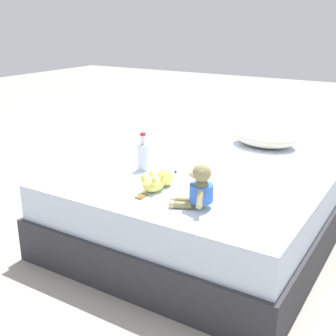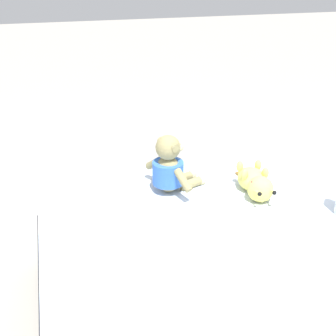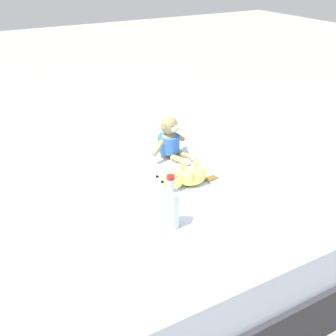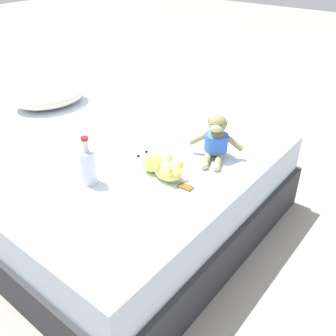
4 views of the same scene
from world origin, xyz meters
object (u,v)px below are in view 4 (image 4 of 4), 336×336
Objects in this scene: pillow at (49,94)px; plush_monkey at (216,140)px; bed at (101,175)px; glass_bottle at (88,166)px; plush_yellow_creature at (161,167)px.

pillow is 1.27m from plush_monkey.
glass_bottle is (-0.31, -0.30, 0.33)m from bed.
pillow is 2.06× the size of plush_monkey.
bed is 7.79× the size of glass_bottle.
plush_monkey is at bearing -18.40° from plush_yellow_creature.
pillow is 1.04m from glass_bottle.
bed is at bearing 112.12° from plush_monkey.
bed is 0.76m from plush_monkey.
bed is 0.55m from glass_bottle.
plush_monkey is 0.66m from glass_bottle.
glass_bottle reaches higher than bed.
pillow is 2.37× the size of glass_bottle.
glass_bottle reaches higher than plush_monkey.
pillow reaches higher than plush_yellow_creature.
glass_bottle is (-0.46, -0.93, 0.02)m from pillow.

